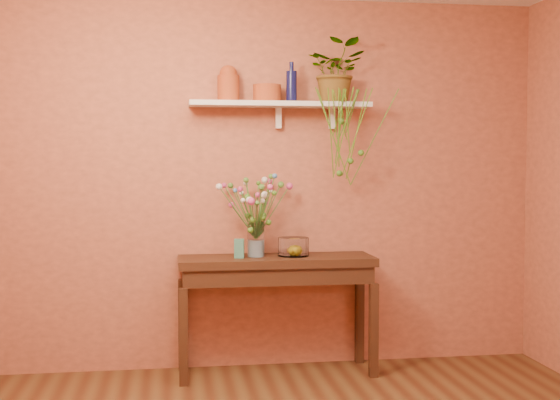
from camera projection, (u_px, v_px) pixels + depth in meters
name	position (u px, v px, depth m)	size (l,w,h in m)	color
room	(329.00, 196.00, 3.45)	(4.04, 4.04, 2.70)	brown
sideboard	(276.00, 274.00, 5.22)	(1.38, 0.44, 0.84)	#3D1F13
wall_shelf	(282.00, 105.00, 5.28)	(1.30, 0.24, 0.19)	white
terracotta_jug	(228.00, 84.00, 5.24)	(0.20, 0.20, 0.26)	#A9371F
terracotta_pot	(267.00, 93.00, 5.27)	(0.20, 0.20, 0.12)	#A9371F
blue_bottle	(292.00, 86.00, 5.26)	(0.08, 0.08, 0.28)	#0E103F
spider_plant	(337.00, 72.00, 5.35)	(0.41, 0.35, 0.45)	#40751F
plant_fronds	(346.00, 137.00, 5.23)	(0.60, 0.34, 0.68)	#40751F
glass_vase	(256.00, 242.00, 5.21)	(0.12, 0.12, 0.25)	white
bouquet	(257.00, 199.00, 5.19)	(0.56, 0.54, 0.46)	#386B28
glass_bowl	(293.00, 247.00, 5.25)	(0.22, 0.22, 0.13)	white
lemon	(295.00, 250.00, 5.25)	(0.08, 0.08, 0.08)	gold
carton	(239.00, 248.00, 5.14)	(0.07, 0.05, 0.13)	#2E5C7C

